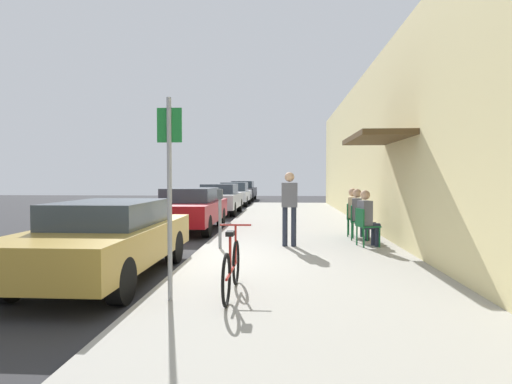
{
  "coord_description": "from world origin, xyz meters",
  "views": [
    {
      "loc": [
        1.85,
        -8.04,
        1.71
      ],
      "look_at": [
        0.92,
        6.28,
        1.2
      ],
      "focal_mm": 29.32,
      "sensor_mm": 36.0,
      "label": 1
    }
  ],
  "objects": [
    {
      "name": "parking_meter",
      "position": [
        0.45,
        1.16,
        0.89
      ],
      "size": [
        0.12,
        0.1,
        1.32
      ],
      "color": "slate",
      "rests_on": "sidewalk_slab"
    },
    {
      "name": "street_sign",
      "position": [
        0.4,
        -2.78,
        1.64
      ],
      "size": [
        0.32,
        0.06,
        2.6
      ],
      "color": "gray",
      "rests_on": "sidewalk_slab"
    },
    {
      "name": "parked_car_0",
      "position": [
        -1.1,
        -1.25,
        0.69
      ],
      "size": [
        1.8,
        4.4,
        1.3
      ],
      "color": "#A58433",
      "rests_on": "ground_plane"
    },
    {
      "name": "ground_plane",
      "position": [
        0.0,
        0.0,
        0.0
      ],
      "size": [
        60.0,
        60.0,
        0.0
      ],
      "primitive_type": "plane",
      "color": "#2D2D30"
    },
    {
      "name": "parked_car_2",
      "position": [
        -1.1,
        11.18,
        0.73
      ],
      "size": [
        1.8,
        4.4,
        1.39
      ],
      "color": "#B7B7BC",
      "rests_on": "ground_plane"
    },
    {
      "name": "cafe_chair_2",
      "position": [
        3.72,
        3.32,
        0.62
      ],
      "size": [
        0.52,
        0.52,
        0.87
      ],
      "color": "#14592D",
      "rests_on": "sidewalk_slab"
    },
    {
      "name": "pedestrian_standing",
      "position": [
        2.0,
        1.52,
        1.12
      ],
      "size": [
        0.36,
        0.22,
        1.7
      ],
      "color": "#232838",
      "rests_on": "sidewalk_slab"
    },
    {
      "name": "parked_car_4",
      "position": [
        -1.1,
        22.38,
        0.74
      ],
      "size": [
        1.8,
        4.4,
        1.42
      ],
      "color": "black",
      "rests_on": "ground_plane"
    },
    {
      "name": "bicycle_0",
      "position": [
        1.16,
        -2.49,
        0.48
      ],
      "size": [
        0.46,
        1.71,
        0.9
      ],
      "color": "black",
      "rests_on": "sidewalk_slab"
    },
    {
      "name": "seated_patron_0",
      "position": [
        3.78,
        1.63,
        0.82
      ],
      "size": [
        0.49,
        0.44,
        1.29
      ],
      "color": "#232838",
      "rests_on": "sidewalk_slab"
    },
    {
      "name": "parked_car_1",
      "position": [
        -1.1,
        5.01,
        0.71
      ],
      "size": [
        1.8,
        4.4,
        1.36
      ],
      "color": "maroon",
      "rests_on": "ground_plane"
    },
    {
      "name": "seated_patron_2",
      "position": [
        3.78,
        3.31,
        0.82
      ],
      "size": [
        0.48,
        0.43,
        1.29
      ],
      "color": "#232838",
      "rests_on": "sidewalk_slab"
    },
    {
      "name": "cafe_chair_0",
      "position": [
        3.72,
        1.62,
        0.62
      ],
      "size": [
        0.53,
        0.53,
        0.87
      ],
      "color": "#14592D",
      "rests_on": "sidewalk_slab"
    },
    {
      "name": "cafe_chair_1",
      "position": [
        3.72,
        2.65,
        0.62
      ],
      "size": [
        0.53,
        0.53,
        0.87
      ],
      "color": "#14592D",
      "rests_on": "sidewalk_slab"
    },
    {
      "name": "sidewalk_slab",
      "position": [
        2.25,
        2.0,
        0.06
      ],
      "size": [
        4.5,
        32.0,
        0.12
      ],
      "primitive_type": "cube",
      "color": "#9E9B93",
      "rests_on": "ground_plane"
    },
    {
      "name": "building_facade",
      "position": [
        4.64,
        2.0,
        2.56
      ],
      "size": [
        1.4,
        32.0,
        5.12
      ],
      "color": "beige",
      "rests_on": "ground_plane"
    },
    {
      "name": "seated_patron_1",
      "position": [
        3.78,
        2.64,
        0.82
      ],
      "size": [
        0.49,
        0.44,
        1.29
      ],
      "color": "#232838",
      "rests_on": "sidewalk_slab"
    },
    {
      "name": "parked_car_3",
      "position": [
        -1.1,
        17.14,
        0.72
      ],
      "size": [
        1.8,
        4.4,
        1.39
      ],
      "color": "silver",
      "rests_on": "ground_plane"
    }
  ]
}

